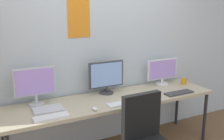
% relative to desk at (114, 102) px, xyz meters
% --- Properties ---
extents(wall_back, '(5.07, 0.11, 2.60)m').
position_rel_desk_xyz_m(wall_back, '(-0.00, 0.42, 0.61)').
color(wall_back, silver).
rests_on(wall_back, ground_plane).
extents(desk, '(2.67, 0.68, 0.74)m').
position_rel_desk_xyz_m(desk, '(0.00, 0.00, 0.00)').
color(desk, tan).
rests_on(desk, ground_plane).
extents(monitor_left, '(0.47, 0.18, 0.44)m').
position_rel_desk_xyz_m(monitor_left, '(-0.90, 0.21, 0.29)').
color(monitor_left, silver).
rests_on(monitor_left, desk).
extents(monitor_center, '(0.48, 0.18, 0.43)m').
position_rel_desk_xyz_m(monitor_center, '(0.00, 0.21, 0.27)').
color(monitor_center, '#38383D').
rests_on(monitor_center, desk).
extents(monitor_right, '(0.50, 0.18, 0.37)m').
position_rel_desk_xyz_m(monitor_right, '(0.90, 0.21, 0.25)').
color(monitor_right, silver).
rests_on(monitor_right, desk).
extents(keyboard_left, '(0.36, 0.13, 0.02)m').
position_rel_desk_xyz_m(keyboard_left, '(-0.84, -0.23, 0.06)').
color(keyboard_left, silver).
rests_on(keyboard_left, desk).
extents(keyboard_center, '(0.38, 0.13, 0.02)m').
position_rel_desk_xyz_m(keyboard_center, '(0.00, -0.23, 0.06)').
color(keyboard_center, silver).
rests_on(keyboard_center, desk).
extents(keyboard_right, '(0.40, 0.13, 0.02)m').
position_rel_desk_xyz_m(keyboard_right, '(0.84, -0.23, 0.06)').
color(keyboard_right, '#38383D').
rests_on(keyboard_right, desk).
extents(computer_mouse, '(0.06, 0.10, 0.03)m').
position_rel_desk_xyz_m(computer_mouse, '(-0.36, -0.24, 0.06)').
color(computer_mouse, silver).
rests_on(computer_mouse, desk).
extents(laptop_closed, '(0.33, 0.23, 0.02)m').
position_rel_desk_xyz_m(laptop_closed, '(-0.82, -0.02, 0.06)').
color(laptop_closed, silver).
rests_on(laptop_closed, desk).
extents(coffee_mug, '(0.11, 0.08, 0.09)m').
position_rel_desk_xyz_m(coffee_mug, '(1.19, 0.07, 0.09)').
color(coffee_mug, orange).
rests_on(coffee_mug, desk).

